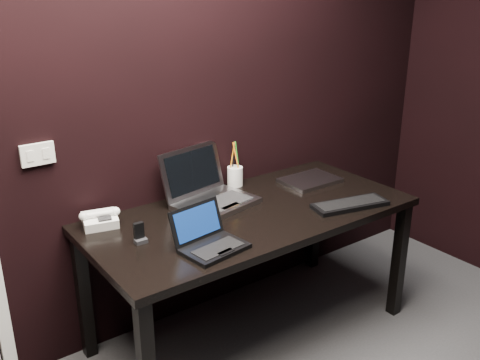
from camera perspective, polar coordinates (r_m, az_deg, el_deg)
wall_back at (r=2.75m, az=-8.84°, el=8.68°), size 4.00×0.00×4.00m
wall_switch at (r=2.57m, az=-20.79°, el=2.58°), size 0.15×0.02×0.10m
desk at (r=2.79m, az=1.23°, el=-4.79°), size 1.70×0.80×0.74m
netbook at (r=2.38m, az=-3.27°, el=-6.47°), size 0.31×0.28×0.18m
silver_laptop at (r=2.83m, az=-3.25°, el=-1.53°), size 0.47×0.44×0.28m
ext_keyboard at (r=2.86m, az=11.66°, el=-2.57°), size 0.43×0.23×0.03m
closed_laptop at (r=3.17m, az=7.47°, el=-0.03°), size 0.33×0.24×0.02m
desk_phone at (r=2.66m, az=-14.71°, el=-4.08°), size 0.20×0.18×0.10m
mobile_phone at (r=2.47m, az=-10.67°, el=-5.79°), size 0.06×0.05×0.09m
pen_cup at (r=3.07m, az=-0.54°, el=0.49°), size 0.12×0.12×0.26m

